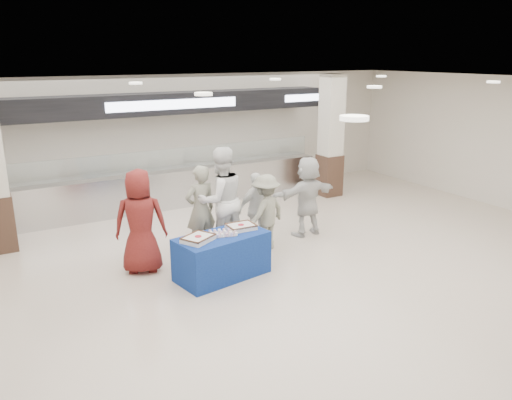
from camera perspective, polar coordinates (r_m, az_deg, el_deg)
ground at (r=8.32m, az=4.23°, el=-9.91°), size 14.00×14.00×0.00m
serving_line at (r=12.56m, az=-9.60°, el=4.52°), size 8.70×0.85×2.80m
column_right at (r=13.40m, az=8.53°, el=6.92°), size 0.55×0.55×3.20m
display_table at (r=8.55m, az=-3.91°, el=-6.41°), size 1.66×1.03×0.75m
sheet_cake_left at (r=8.18m, az=-6.62°, el=-4.35°), size 0.61×0.57×0.10m
sheet_cake_right at (r=8.68m, az=-1.73°, el=-3.02°), size 0.48×0.38×0.10m
cupcake_tray at (r=8.42m, az=-3.78°, el=-3.79°), size 0.46×0.38×0.06m
civilian_maroon at (r=8.78m, az=-13.08°, el=-2.41°), size 1.05×0.87×1.83m
soldier_a at (r=9.46m, az=-6.35°, el=-1.12°), size 0.66×0.46×1.71m
chef_tall at (r=9.49m, az=-4.04°, el=0.02°), size 1.01×0.80×2.03m
chef_short at (r=9.91m, az=0.10°, el=-0.97°), size 0.87×0.39×1.46m
soldier_b at (r=9.61m, az=1.12°, el=-1.42°), size 1.09×0.84×1.49m
civilian_white at (r=10.42m, az=5.90°, el=0.43°), size 1.57×0.56×1.68m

